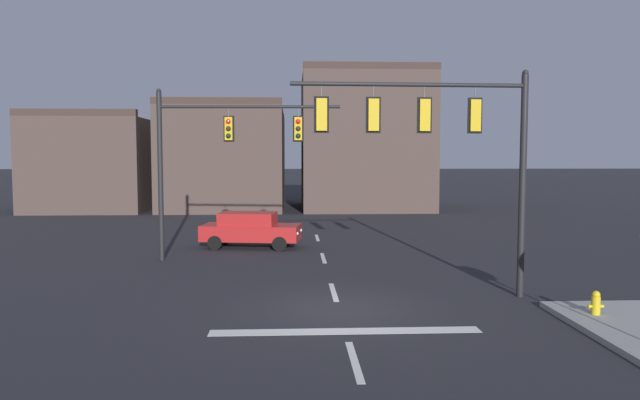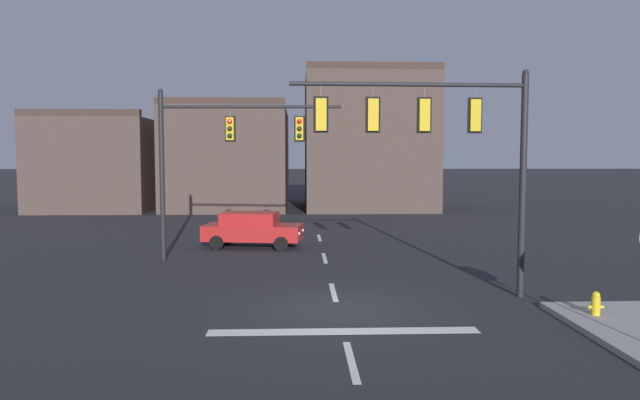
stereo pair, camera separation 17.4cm
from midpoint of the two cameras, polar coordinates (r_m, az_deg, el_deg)
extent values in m
plane|color=#232328|center=(15.90, 2.09, -10.70)|extent=(400.00, 400.00, 0.00)
cube|color=silver|center=(13.98, 2.70, -12.79)|extent=(6.40, 0.50, 0.01)
cube|color=silver|center=(12.09, 3.52, -15.54)|extent=(0.16, 2.40, 0.01)
cube|color=silver|center=(17.83, 1.61, -9.04)|extent=(0.16, 2.40, 0.01)
cube|color=silver|center=(23.70, 0.66, -5.73)|extent=(0.16, 2.40, 0.01)
cube|color=silver|center=(29.63, 0.10, -3.74)|extent=(0.16, 2.40, 0.01)
cylinder|color=black|center=(17.79, 19.61, 1.19)|extent=(0.20, 0.20, 6.46)
cylinder|color=black|center=(16.84, 9.05, 11.17)|extent=(6.75, 0.32, 0.12)
sphere|color=black|center=(17.93, 19.87, 11.72)|extent=(0.18, 0.18, 0.18)
cylinder|color=#56565B|center=(17.33, 15.30, 10.09)|extent=(0.03, 0.03, 0.35)
cube|color=gold|center=(17.28, 15.26, 8.03)|extent=(0.31, 0.25, 0.90)
sphere|color=red|center=(17.42, 15.14, 8.93)|extent=(0.20, 0.20, 0.20)
sphere|color=#2D2314|center=(17.40, 15.12, 8.01)|extent=(0.20, 0.20, 0.20)
sphere|color=black|center=(17.38, 15.10, 7.08)|extent=(0.20, 0.20, 0.20)
cube|color=black|center=(17.26, 15.28, 8.04)|extent=(0.42, 0.04, 1.02)
cylinder|color=#56565B|center=(16.92, 10.52, 10.32)|extent=(0.03, 0.03, 0.35)
cube|color=gold|center=(16.86, 10.49, 8.21)|extent=(0.31, 0.25, 0.90)
sphere|color=red|center=(17.01, 10.40, 9.12)|extent=(0.20, 0.20, 0.20)
sphere|color=#2D2314|center=(16.99, 10.38, 8.18)|extent=(0.20, 0.20, 0.20)
sphere|color=black|center=(16.97, 10.37, 7.23)|extent=(0.20, 0.20, 0.20)
cube|color=black|center=(16.84, 10.51, 8.21)|extent=(0.42, 0.04, 1.02)
cylinder|color=#56565B|center=(16.62, 5.53, 10.48)|extent=(0.03, 0.03, 0.35)
cube|color=gold|center=(16.56, 5.52, 8.33)|extent=(0.31, 0.25, 0.90)
sphere|color=red|center=(16.71, 5.45, 9.26)|extent=(0.20, 0.20, 0.20)
sphere|color=#2D2314|center=(16.69, 5.44, 8.30)|extent=(0.20, 0.20, 0.20)
sphere|color=black|center=(16.67, 5.44, 7.34)|extent=(0.20, 0.20, 0.20)
cube|color=black|center=(16.54, 5.53, 8.34)|extent=(0.42, 0.04, 1.02)
cylinder|color=#56565B|center=(16.45, 0.39, 10.57)|extent=(0.03, 0.03, 0.35)
cube|color=gold|center=(16.39, 0.39, 8.40)|extent=(0.31, 0.25, 0.90)
sphere|color=red|center=(16.54, 0.36, 9.33)|extent=(0.20, 0.20, 0.20)
sphere|color=#2D2314|center=(16.52, 0.36, 8.36)|extent=(0.20, 0.20, 0.20)
sphere|color=black|center=(16.50, 0.36, 7.39)|extent=(0.20, 0.20, 0.20)
cube|color=black|center=(16.37, 0.40, 8.40)|extent=(0.42, 0.04, 1.02)
cylinder|color=black|center=(23.78, -15.09, 2.21)|extent=(0.20, 0.20, 6.65)
cylinder|color=black|center=(23.16, -6.61, 9.10)|extent=(7.10, 0.44, 0.12)
sphere|color=black|center=(23.91, -15.24, 10.33)|extent=(0.18, 0.18, 0.18)
cylinder|color=#56565B|center=(23.25, -8.64, 8.48)|extent=(0.03, 0.03, 0.35)
cube|color=gold|center=(23.22, -8.62, 6.94)|extent=(0.31, 0.25, 0.90)
sphere|color=red|center=(23.10, -8.68, 7.66)|extent=(0.20, 0.20, 0.20)
sphere|color=#2D2314|center=(23.09, -8.67, 6.96)|extent=(0.20, 0.20, 0.20)
sphere|color=black|center=(23.07, -8.66, 6.26)|extent=(0.20, 0.20, 0.20)
cube|color=black|center=(23.24, -8.61, 6.94)|extent=(0.42, 0.05, 1.02)
cylinder|color=#56565B|center=(22.99, -1.82, 8.58)|extent=(0.03, 0.03, 0.35)
cube|color=gold|center=(22.95, -1.81, 7.02)|extent=(0.31, 0.25, 0.90)
sphere|color=red|center=(22.83, -1.83, 7.74)|extent=(0.20, 0.20, 0.20)
sphere|color=#2D2314|center=(22.82, -1.83, 7.04)|extent=(0.20, 0.20, 0.20)
sphere|color=black|center=(22.81, -1.83, 6.33)|extent=(0.20, 0.20, 0.20)
cube|color=black|center=(22.97, -1.81, 7.02)|extent=(0.42, 0.05, 1.02)
cube|color=#A81E1E|center=(26.52, -6.42, -3.18)|extent=(4.62, 2.43, 0.70)
cube|color=#A81E1E|center=(26.48, -6.75, -1.82)|extent=(2.67, 1.95, 0.56)
cube|color=#2D3842|center=(26.32, -5.13, -1.89)|extent=(0.47, 1.54, 0.47)
cube|color=#2D3842|center=(26.77, -9.19, -1.82)|extent=(0.44, 1.54, 0.46)
cylinder|color=black|center=(27.12, -3.02, -3.80)|extent=(0.67, 0.31, 0.64)
cylinder|color=black|center=(25.46, -3.64, -4.33)|extent=(0.67, 0.31, 0.64)
cylinder|color=black|center=(27.74, -8.96, -3.67)|extent=(0.67, 0.31, 0.64)
cylinder|color=black|center=(26.12, -9.95, -4.17)|extent=(0.67, 0.31, 0.64)
sphere|color=silver|center=(26.69, -1.58, -3.00)|extent=(0.16, 0.16, 0.16)
sphere|color=silver|center=(25.56, -1.93, -3.32)|extent=(0.16, 0.16, 0.16)
cube|color=maroon|center=(27.07, -10.94, -2.91)|extent=(0.24, 1.36, 0.12)
cylinder|color=gold|center=(16.30, 25.78, -9.57)|extent=(0.22, 0.22, 0.55)
cylinder|color=gold|center=(16.37, 25.75, -10.50)|extent=(0.30, 0.30, 0.10)
sphere|color=gold|center=(16.23, 25.82, -8.45)|extent=(0.20, 0.20, 0.20)
cylinder|color=gold|center=(16.23, 25.31, -9.51)|extent=(0.10, 0.08, 0.08)
cylinder|color=gold|center=(16.37, 26.25, -9.43)|extent=(0.10, 0.08, 0.08)
cube|color=#473833|center=(50.36, -20.08, 3.27)|extent=(8.69, 12.54, 7.02)
cube|color=#3A2B26|center=(44.83, -22.57, 7.94)|extent=(8.69, 0.60, 0.50)
cube|color=#473833|center=(48.58, -8.65, 3.96)|extent=(9.27, 13.24, 7.88)
cube|color=#3A2B26|center=(42.50, -9.69, 9.58)|extent=(9.27, 0.60, 0.50)
cube|color=#473833|center=(47.09, 4.76, 5.54)|extent=(9.92, 10.18, 10.43)
cube|color=#3A2B26|center=(42.83, 5.59, 13.02)|extent=(9.92, 0.60, 0.50)
camera|label=1|loc=(0.09, -89.72, 0.02)|focal=32.49mm
camera|label=2|loc=(0.09, 90.28, -0.02)|focal=32.49mm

